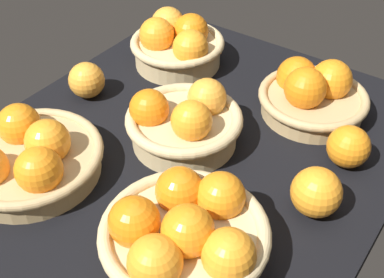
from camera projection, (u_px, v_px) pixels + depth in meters
The scene contains 9 objects.
market_tray at pixel (190, 149), 94.27cm from camera, with size 84.00×72.00×3.00cm, color black.
basket_far_right at pixel (177, 44), 111.83cm from camera, with size 20.99×20.99×11.33cm.
basket_near_left at pixel (185, 235), 70.54cm from camera, with size 24.42×24.42×11.73cm.
basket_near_right at pixel (312, 94), 98.44cm from camera, with size 21.50×21.50×10.99cm.
basket_far_left at pixel (28, 157), 84.55cm from camera, with size 25.24×25.24×10.33cm.
basket_center at pixel (184, 121), 90.95cm from camera, with size 21.38×21.38×11.29cm.
loose_orange_front_gap at pixel (316, 192), 78.13cm from camera, with size 8.10×8.10×8.10cm, color orange.
loose_orange_back_gap at pixel (87, 80), 102.82cm from camera, with size 7.45×7.45×7.45cm, color #F49E33.
loose_orange_side_gap at pixel (348, 147), 86.84cm from camera, with size 7.55×7.55×7.55cm, color orange.
Camera 1 is at (-57.69, -41.17, 63.70)cm, focal length 47.00 mm.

